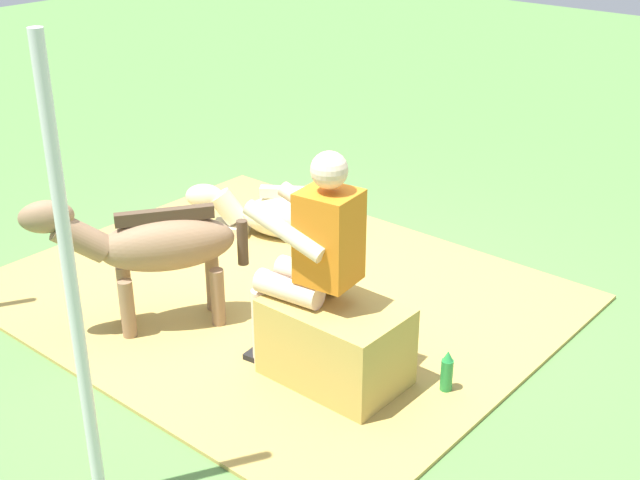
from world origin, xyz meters
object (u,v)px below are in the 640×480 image
Objects in this scene: person_seated at (311,254)px; soda_bottle at (447,373)px; hay_bale at (335,344)px; pony_standing at (153,246)px; pony_lying at (286,215)px; tent_pole_left at (72,294)px.

soda_bottle is at bearing -155.57° from person_seated.
pony_standing is at bearing 11.70° from hay_bale.
soda_bottle is at bearing -150.54° from hay_bale.
tent_pole_left is at bearing 115.53° from pony_lying.
pony_lying is at bearing -79.00° from pony_standing.
tent_pole_left reaches higher than pony_lying.
hay_bale is at bearing -168.30° from pony_standing.
pony_lying is at bearing -43.32° from person_seated.
person_seated is (0.17, 0.01, 0.52)m from hay_bale.
pony_standing is 1.67m from tent_pole_left.
hay_bale reaches higher than pony_lying.
pony_lying is at bearing -64.47° from tent_pole_left.
soda_bottle is (-2.09, 0.97, -0.06)m from pony_lying.
tent_pole_left reaches higher than soda_bottle.
person_seated is at bearing 4.90° from hay_bale.
hay_bale is 1.31m from pony_standing.
person_seated reaches higher than pony_lying.
person_seated is 0.63× the size of tent_pole_left.
hay_bale is 0.54m from person_seated.
tent_pole_left is (-1.31, 2.75, 0.91)m from pony_lying.
soda_bottle is at bearing -162.41° from pony_standing.
tent_pole_left is at bearing 87.60° from person_seated.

